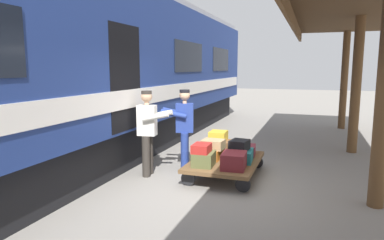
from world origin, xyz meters
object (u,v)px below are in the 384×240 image
suitcase_tan_vintage (213,144)px  porter_in_overalls (184,127)px  train_car (61,72)px  suitcase_yellow_case (218,136)px  porter_by_door (148,130)px  suitcase_brown_leather (218,146)px  suitcase_teal_softside (240,156)px  suitcase_orange_carryall (212,154)px  suitcase_maroon_trunk (234,161)px  suitcase_burgundy_valise (245,150)px  suitcase_olive_duffel (204,159)px  suitcase_red_plastic (202,148)px  suitcase_black_hardshell (239,145)px  luggage_cart (225,162)px

suitcase_tan_vintage → porter_in_overalls: porter_in_overalls is taller
train_car → suitcase_yellow_case: size_ratio=49.76×
porter_by_door → suitcase_brown_leather: bearing=-140.8°
train_car → suitcase_teal_softside: bearing=-168.9°
suitcase_orange_carryall → suitcase_tan_vintage: 0.20m
suitcase_teal_softside → suitcase_yellow_case: suitcase_yellow_case is taller
suitcase_teal_softside → porter_by_door: (1.76, 0.44, 0.48)m
suitcase_maroon_trunk → suitcase_teal_softside: suitcase_maroon_trunk is taller
suitcase_yellow_case → suitcase_burgundy_valise: bearing=176.2°
suitcase_orange_carryall → porter_by_door: (1.19, 0.44, 0.49)m
suitcase_orange_carryall → suitcase_tan_vintage: size_ratio=1.19×
train_car → suitcase_brown_leather: (-3.00, -1.23, -1.59)m
suitcase_brown_leather → train_car: bearing=22.3°
suitcase_maroon_trunk → suitcase_tan_vintage: suitcase_tan_vintage is taller
porter_by_door → suitcase_olive_duffel: bearing=175.8°
suitcase_brown_leather → suitcase_olive_duffel: size_ratio=1.02×
suitcase_maroon_trunk → suitcase_olive_duffel: size_ratio=1.08×
suitcase_olive_duffel → suitcase_tan_vintage: size_ratio=1.15×
suitcase_brown_leather → suitcase_olive_duffel: bearing=90.0°
suitcase_orange_carryall → suitcase_tan_vintage: suitcase_tan_vintage is taller
suitcase_teal_softside → suitcase_yellow_case: bearing=-43.9°
suitcase_yellow_case → porter_by_door: size_ratio=0.24×
train_car → suitcase_burgundy_valise: 4.11m
suitcase_yellow_case → porter_by_door: bearing=40.8°
train_car → suitcase_olive_duffel: size_ratio=41.73×
suitcase_yellow_case → suitcase_red_plastic: bearing=89.2°
suitcase_teal_softside → suitcase_burgundy_valise: suitcase_teal_softside is taller
porter_in_overalls → porter_by_door: size_ratio=1.00×
suitcase_maroon_trunk → suitcase_red_plastic: suitcase_red_plastic is taller
suitcase_maroon_trunk → suitcase_black_hardshell: suitcase_black_hardshell is taller
suitcase_black_hardshell → suitcase_red_plastic: bearing=42.8°
luggage_cart → suitcase_teal_softside: 0.33m
train_car → suitcase_burgundy_valise: train_car is taller
suitcase_olive_duffel → suitcase_yellow_case: size_ratio=1.19×
suitcase_red_plastic → porter_in_overalls: 0.96m
suitcase_teal_softside → suitcase_black_hardshell: suitcase_black_hardshell is taller
suitcase_maroon_trunk → suitcase_yellow_case: 1.26m
suitcase_tan_vintage → suitcase_teal_softside: bearing=-179.2°
suitcase_yellow_case → porter_in_overalls: 0.80m
suitcase_black_hardshell → porter_by_door: 1.82m
porter_by_door → suitcase_yellow_case: bearing=-139.2°
suitcase_maroon_trunk → porter_by_door: bearing=-2.9°
suitcase_maroon_trunk → suitcase_tan_vintage: 0.76m
suitcase_maroon_trunk → suitcase_yellow_case: suitcase_yellow_case is taller
luggage_cart → porter_in_overalls: porter_in_overalls is taller
suitcase_teal_softside → suitcase_tan_vintage: bearing=0.8°
porter_in_overalls → suitcase_red_plastic: bearing=131.6°
suitcase_orange_carryall → porter_by_door: porter_by_door is taller
suitcase_yellow_case → suitcase_teal_softside: bearing=136.1°
suitcase_yellow_case → suitcase_tan_vintage: 0.58m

